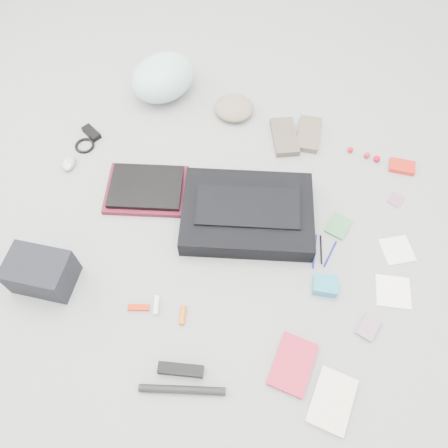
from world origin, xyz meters
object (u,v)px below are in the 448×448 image
at_px(laptop, 146,187).
at_px(camera_bag, 41,272).
at_px(bike_helmet, 163,77).
at_px(messenger_bag, 247,213).
at_px(book_red, 293,364).
at_px(accordion_wallet, 325,286).

relative_size(laptop, camera_bag, 1.36).
bearing_deg(camera_bag, bike_helmet, 81.56).
bearing_deg(laptop, camera_bag, -126.88).
bearing_deg(messenger_bag, laptop, 165.20).
xyz_separation_m(laptop, book_red, (0.79, -0.46, -0.02)).
relative_size(camera_bag, accordion_wallet, 2.49).
xyz_separation_m(book_red, accordion_wallet, (0.02, 0.31, 0.01)).
relative_size(laptop, bike_helmet, 0.93).
bearing_deg(bike_helmet, book_red, -21.57).
xyz_separation_m(messenger_bag, bike_helmet, (-0.62, 0.53, 0.05)).
distance_m(camera_bag, book_red, 0.95).
distance_m(messenger_bag, laptop, 0.44).
height_order(bike_helmet, accordion_wallet, bike_helmet).
bearing_deg(book_red, camera_bag, -176.40).
bearing_deg(laptop, book_red, -49.13).
height_order(messenger_bag, accordion_wallet, messenger_bag).
bearing_deg(accordion_wallet, bike_helmet, 132.41).
relative_size(messenger_bag, laptop, 1.72).
bearing_deg(accordion_wallet, book_red, -106.96).
relative_size(messenger_bag, accordion_wallet, 5.85).
distance_m(book_red, accordion_wallet, 0.31).
bearing_deg(messenger_bag, bike_helmet, 121.16).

